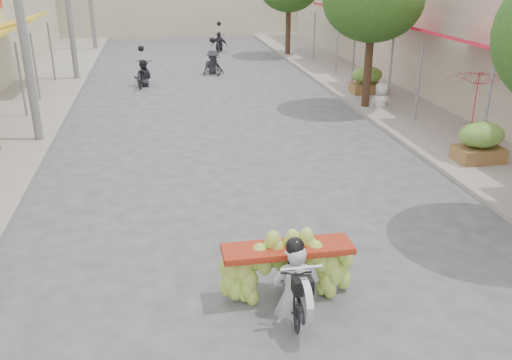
# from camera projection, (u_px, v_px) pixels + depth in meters

# --- Properties ---
(sidewalk_left) EXTENTS (4.00, 60.00, 0.12)m
(sidewalk_left) POSITION_uv_depth(u_px,v_px,m) (7.00, 117.00, 18.33)
(sidewalk_left) COLOR gray
(sidewalk_left) RESTS_ON ground
(sidewalk_right) EXTENTS (4.00, 60.00, 0.12)m
(sidewalk_right) POSITION_uv_depth(u_px,v_px,m) (395.00, 99.00, 20.66)
(sidewalk_right) COLOR gray
(sidewalk_right) RESTS_ON ground
(produce_crate_mid) EXTENTS (1.20, 0.88, 1.16)m
(produce_crate_mid) POSITION_uv_depth(u_px,v_px,m) (481.00, 139.00, 13.90)
(produce_crate_mid) COLOR brown
(produce_crate_mid) RESTS_ON ground
(produce_crate_far) EXTENTS (1.20, 0.88, 1.16)m
(produce_crate_far) POSITION_uv_depth(u_px,v_px,m) (367.00, 78.00, 21.19)
(produce_crate_far) COLOR brown
(produce_crate_far) RESTS_ON ground
(banana_motorbike) EXTENTS (2.20, 1.81, 2.18)m
(banana_motorbike) POSITION_uv_depth(u_px,v_px,m) (291.00, 265.00, 8.12)
(banana_motorbike) COLOR black
(banana_motorbike) RESTS_ON ground
(market_umbrella) EXTENTS (1.85, 1.85, 1.62)m
(market_umbrella) POSITION_uv_depth(u_px,v_px,m) (481.00, 70.00, 13.63)
(market_umbrella) COLOR #AC1621
(market_umbrella) RESTS_ON ground
(pedestrian) EXTENTS (0.84, 0.50, 1.69)m
(pedestrian) POSITION_uv_depth(u_px,v_px,m) (382.00, 82.00, 19.16)
(pedestrian) COLOR silver
(pedestrian) RESTS_ON ground
(bg_motorbike_a) EXTENTS (1.01, 1.88, 1.95)m
(bg_motorbike_a) POSITION_uv_depth(u_px,v_px,m) (143.00, 69.00, 22.84)
(bg_motorbike_a) COLOR black
(bg_motorbike_a) RESTS_ON ground
(bg_motorbike_b) EXTENTS (1.19, 1.54, 1.95)m
(bg_motorbike_b) POSITION_uv_depth(u_px,v_px,m) (213.00, 55.00, 25.20)
(bg_motorbike_b) COLOR black
(bg_motorbike_b) RESTS_ON ground
(bg_motorbike_c) EXTENTS (1.07, 1.74, 1.95)m
(bg_motorbike_c) POSITION_uv_depth(u_px,v_px,m) (219.00, 38.00, 31.70)
(bg_motorbike_c) COLOR black
(bg_motorbike_c) RESTS_ON ground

